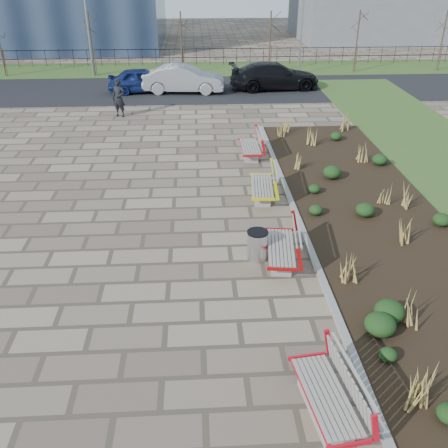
{
  "coord_description": "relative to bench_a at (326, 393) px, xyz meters",
  "views": [
    {
      "loc": [
        0.8,
        -8.91,
        7.4
      ],
      "look_at": [
        1.5,
        3.0,
        0.9
      ],
      "focal_mm": 40.0,
      "sensor_mm": 36.0,
      "label": 1
    }
  ],
  "objects": [
    {
      "name": "car_black",
      "position": [
        2.69,
        24.52,
        0.31
      ],
      "size": [
        5.6,
        2.69,
        1.57
      ],
      "primitive_type": "imported",
      "rotation": [
        0.0,
        0.0,
        1.66
      ],
      "color": "black",
      "rests_on": "road"
    },
    {
      "name": "lamp_east",
      "position": [
        5.0,
        28.67,
        2.54
      ],
      "size": [
        0.24,
        0.6,
        6.0
      ],
      "primitive_type": null,
      "color": "gray",
      "rests_on": "grass_verge_far"
    },
    {
      "name": "pedestrian",
      "position": [
        -6.04,
        19.18,
        0.45
      ],
      "size": [
        0.82,
        0.69,
        1.91
      ],
      "primitive_type": "imported",
      "rotation": [
        0.0,
        0.0,
        -0.39
      ],
      "color": "black",
      "rests_on": "ground"
    },
    {
      "name": "grass_verge_far",
      "position": [
        -3.0,
        30.67,
        -0.48
      ],
      "size": [
        80.0,
        5.0,
        0.04
      ],
      "primitive_type": "cube",
      "color": "#33511E",
      "rests_on": "ground"
    },
    {
      "name": "planting_bed",
      "position": [
        3.25,
        7.67,
        -0.45
      ],
      "size": [
        4.5,
        18.0,
        0.1
      ],
      "primitive_type": "cube",
      "color": "black",
      "rests_on": "ground"
    },
    {
      "name": "tree_b",
      "position": [
        -9.0,
        29.17,
        1.54
      ],
      "size": [
        1.4,
        1.4,
        4.0
      ],
      "primitive_type": null,
      "color": "#4C3D2D",
      "rests_on": "grass_verge_far"
    },
    {
      "name": "planting_curb",
      "position": [
        0.92,
        7.67,
        -0.42
      ],
      "size": [
        0.16,
        18.0,
        0.15
      ],
      "primitive_type": "cube",
      "color": "gray",
      "rests_on": "ground"
    },
    {
      "name": "tree_e",
      "position": [
        9.0,
        29.17,
        1.54
      ],
      "size": [
        1.4,
        1.4,
        4.0
      ],
      "primitive_type": null,
      "color": "#4C3D2D",
      "rests_on": "grass_verge_far"
    },
    {
      "name": "lamp_west",
      "position": [
        -9.0,
        28.67,
        2.54
      ],
      "size": [
        0.24,
        0.6,
        6.0
      ],
      "primitive_type": null,
      "color": "gray",
      "rests_on": "grass_verge_far"
    },
    {
      "name": "tree_d",
      "position": [
        3.0,
        29.17,
        1.54
      ],
      "size": [
        1.4,
        1.4,
        4.0
      ],
      "primitive_type": null,
      "color": "#4C3D2D",
      "rests_on": "grass_verge_far"
    },
    {
      "name": "litter_bin",
      "position": [
        -0.62,
        5.29,
        -0.09
      ],
      "size": [
        0.55,
        0.55,
        0.83
      ],
      "primitive_type": "cylinder",
      "color": "#B2B2B7",
      "rests_on": "ground"
    },
    {
      "name": "bench_a",
      "position": [
        0.0,
        0.0,
        0.0
      ],
      "size": [
        1.17,
        2.2,
        1.0
      ],
      "primitive_type": null,
      "rotation": [
        0.0,
        0.0,
        0.13
      ],
      "color": "red",
      "rests_on": "ground"
    },
    {
      "name": "tree_f",
      "position": [
        15.0,
        29.17,
        1.54
      ],
      "size": [
        1.4,
        1.4,
        4.0
      ],
      "primitive_type": null,
      "color": "#4C3D2D",
      "rests_on": "grass_verge_far"
    },
    {
      "name": "ground",
      "position": [
        -3.0,
        2.67,
        -0.5
      ],
      "size": [
        120.0,
        120.0,
        0.0
      ],
      "primitive_type": "plane",
      "color": "gray",
      "rests_on": "ground"
    },
    {
      "name": "bench_c",
      "position": [
        0.0,
        9.16,
        0.0
      ],
      "size": [
        1.08,
        2.17,
        1.0
      ],
      "primitive_type": null,
      "rotation": [
        0.0,
        0.0,
        -0.09
      ],
      "color": "yellow",
      "rests_on": "ground"
    },
    {
      "name": "railing_fence",
      "position": [
        -3.0,
        32.17,
        0.14
      ],
      "size": [
        44.0,
        0.1,
        1.2
      ],
      "primitive_type": null,
      "color": "black",
      "rests_on": "grass_verge_far"
    },
    {
      "name": "road",
      "position": [
        -3.0,
        24.67,
        -0.49
      ],
      "size": [
        80.0,
        7.0,
        0.02
      ],
      "primitive_type": "cube",
      "color": "black",
      "rests_on": "ground"
    },
    {
      "name": "tree_a",
      "position": [
        -15.0,
        29.17,
        1.54
      ],
      "size": [
        1.4,
        1.4,
        4.0
      ],
      "primitive_type": null,
      "color": "#4C3D2D",
      "rests_on": "grass_verge_far"
    },
    {
      "name": "tree_c",
      "position": [
        -3.0,
        29.17,
        1.54
      ],
      "size": [
        1.4,
        1.4,
        4.0
      ],
      "primitive_type": null,
      "color": "#4C3D2D",
      "rests_on": "grass_verge_far"
    },
    {
      "name": "car_silver",
      "position": [
        -2.84,
        23.98,
        0.31
      ],
      "size": [
        4.92,
        2.06,
        1.58
      ],
      "primitive_type": "imported",
      "rotation": [
        0.0,
        0.0,
        1.49
      ],
      "color": "gray",
      "rests_on": "road"
    },
    {
      "name": "bench_b",
      "position": [
        0.0,
        5.11,
        0.0
      ],
      "size": [
        1.14,
        2.19,
        1.0
      ],
      "primitive_type": null,
      "rotation": [
        0.0,
        0.0,
        -0.12
      ],
      "color": "#A50B0B",
      "rests_on": "ground"
    },
    {
      "name": "car_blue",
      "position": [
        -5.26,
        24.19,
        0.22
      ],
      "size": [
        4.29,
        2.11,
        1.41
      ],
      "primitive_type": "imported",
      "rotation": [
        0.0,
        0.0,
        1.68
      ],
      "color": "navy",
      "rests_on": "road"
    },
    {
      "name": "bench_d",
      "position": [
        0.0,
        13.08,
        0.0
      ],
      "size": [
        0.91,
        2.11,
        1.0
      ],
      "primitive_type": null,
      "rotation": [
        0.0,
        0.0,
        0.01
      ],
      "color": "red",
      "rests_on": "ground"
    }
  ]
}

